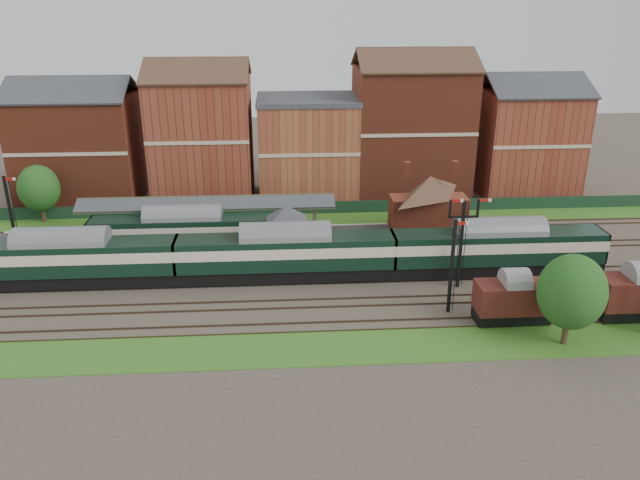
{
  "coord_description": "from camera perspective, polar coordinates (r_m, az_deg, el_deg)",
  "views": [
    {
      "loc": [
        -3.46,
        -51.61,
        24.36
      ],
      "look_at": [
        0.05,
        2.0,
        3.0
      ],
      "focal_mm": 35.0,
      "sensor_mm": 36.0,
      "label": 1
    }
  ],
  "objects": [
    {
      "name": "goods_van_a",
      "position": [
        51.36,
        17.21,
        -5.17
      ],
      "size": [
        5.79,
        2.51,
        3.51
      ],
      "color": "black",
      "rests_on": "ground"
    },
    {
      "name": "ground",
      "position": [
        57.18,
        0.08,
        -3.54
      ],
      "size": [
        160.0,
        160.0,
        0.0
      ],
      "primitive_type": "plane",
      "color": "#473D33",
      "rests_on": "ground"
    },
    {
      "name": "signal_box",
      "position": [
        58.81,
        -3.05,
        0.55
      ],
      "size": [
        5.4,
        5.4,
        6.0
      ],
      "color": "#5F7050",
      "rests_on": "ground"
    },
    {
      "name": "semaphore_platform_end",
      "position": [
        68.3,
        -26.41,
        2.15
      ],
      "size": [
        1.23,
        0.25,
        8.0
      ],
      "color": "black",
      "rests_on": "ground"
    },
    {
      "name": "grass_front",
      "position": [
        46.62,
        1.08,
        -9.78
      ],
      "size": [
        90.0,
        5.0,
        0.06
      ],
      "primitive_type": "cube",
      "color": "#2D6619",
      "rests_on": "ground"
    },
    {
      "name": "town_backdrop",
      "position": [
        78.62,
        -1.27,
        8.92
      ],
      "size": [
        69.0,
        10.0,
        16.0
      ],
      "color": "brown",
      "rests_on": "ground"
    },
    {
      "name": "semaphore_siding",
      "position": [
        50.8,
        11.98,
        -2.26
      ],
      "size": [
        1.23,
        0.25,
        8.0
      ],
      "color": "black",
      "rests_on": "ground"
    },
    {
      "name": "fence",
      "position": [
        73.59,
        -0.85,
        2.97
      ],
      "size": [
        90.0,
        0.12,
        1.5
      ],
      "primitive_type": "cube",
      "color": "#193823",
      "rests_on": "ground"
    },
    {
      "name": "dmu_train",
      "position": [
        56.01,
        -3.15,
        -1.21
      ],
      "size": [
        58.33,
        3.06,
        4.48
      ],
      "color": "black",
      "rests_on": "ground"
    },
    {
      "name": "platform_railcar",
      "position": [
        62.84,
        -12.29,
        0.77
      ],
      "size": [
        18.27,
        2.88,
        4.21
      ],
      "color": "black",
      "rests_on": "ground"
    },
    {
      "name": "tree_back",
      "position": [
        76.66,
        -24.33,
        4.34
      ],
      "size": [
        4.55,
        4.55,
        6.65
      ],
      "color": "#382619",
      "rests_on": "ground"
    },
    {
      "name": "tree_far",
      "position": [
        48.53,
        22.03,
        -4.43
      ],
      "size": [
        4.89,
        4.89,
        7.13
      ],
      "color": "#382619",
      "rests_on": "ground"
    },
    {
      "name": "semaphore_bracket",
      "position": [
        55.15,
        12.84,
        0.15
      ],
      "size": [
        3.6,
        0.25,
        8.18
      ],
      "color": "black",
      "rests_on": "ground"
    },
    {
      "name": "grass_back",
      "position": [
        71.94,
        -0.77,
        1.91
      ],
      "size": [
        90.0,
        4.5,
        0.06
      ],
      "primitive_type": "cube",
      "color": "#2D6619",
      "rests_on": "ground"
    },
    {
      "name": "platform",
      "position": [
        65.86,
        -4.83,
        0.36
      ],
      "size": [
        55.0,
        3.4,
        1.0
      ],
      "primitive_type": "cube",
      "color": "#2D2D2D",
      "rests_on": "ground"
    },
    {
      "name": "station_building",
      "position": [
        66.49,
        9.91,
        3.48
      ],
      "size": [
        8.1,
        8.1,
        5.9
      ],
      "color": "brown",
      "rests_on": "platform"
    },
    {
      "name": "canopy",
      "position": [
        64.91,
        -10.25,
        3.59
      ],
      "size": [
        26.0,
        3.89,
        4.08
      ],
      "color": "#43482D",
      "rests_on": "platform"
    },
    {
      "name": "goods_van_b",
      "position": [
        55.67,
        27.06,
        -4.4
      ],
      "size": [
        6.19,
        2.68,
        3.75
      ],
      "color": "black",
      "rests_on": "ground"
    },
    {
      "name": "brick_hut",
      "position": [
        60.15,
        4.63,
        -1.04
      ],
      "size": [
        3.2,
        2.64,
        2.94
      ],
      "color": "brown",
      "rests_on": "ground"
    }
  ]
}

